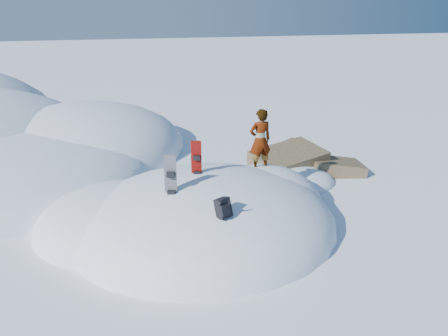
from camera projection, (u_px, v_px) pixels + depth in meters
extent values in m
plane|color=white|center=(206.00, 229.00, 11.52)|extent=(120.00, 120.00, 0.00)
ellipsoid|color=white|center=(206.00, 229.00, 11.52)|extent=(7.00, 6.00, 3.00)
ellipsoid|color=white|center=(120.00, 227.00, 11.60)|extent=(4.40, 4.00, 2.20)
ellipsoid|color=white|center=(261.00, 208.00, 12.63)|extent=(3.60, 3.20, 2.50)
ellipsoid|color=white|center=(4.00, 178.00, 14.79)|extent=(10.00, 9.00, 2.80)
ellipsoid|color=white|center=(85.00, 149.00, 17.59)|extent=(8.00, 8.00, 3.60)
ellipsoid|color=white|center=(14.00, 188.00, 13.99)|extent=(6.00, 5.00, 1.80)
cube|color=brown|center=(288.00, 168.00, 15.34)|extent=(2.82, 2.41, 1.62)
cube|color=brown|center=(334.00, 174.00, 15.38)|extent=(2.16, 1.80, 1.33)
cube|color=brown|center=(291.00, 158.00, 16.59)|extent=(2.08, 2.01, 1.10)
ellipsoid|color=white|center=(287.00, 183.00, 14.38)|extent=(3.20, 2.40, 1.00)
cube|color=red|center=(197.00, 168.00, 11.17)|extent=(0.27, 0.11, 1.44)
cube|color=black|center=(197.00, 158.00, 11.01)|extent=(0.19, 0.14, 0.12)
cube|color=black|center=(197.00, 174.00, 11.17)|extent=(0.19, 0.14, 0.12)
cube|color=black|center=(171.00, 186.00, 10.23)|extent=(0.30, 0.16, 1.54)
cube|color=black|center=(171.00, 175.00, 10.06)|extent=(0.21, 0.15, 0.13)
cube|color=black|center=(171.00, 193.00, 10.23)|extent=(0.21, 0.15, 0.13)
cube|color=black|center=(223.00, 208.00, 9.50)|extent=(0.43, 0.43, 0.48)
cube|color=black|center=(225.00, 210.00, 9.37)|extent=(0.26, 0.24, 0.26)
cylinder|color=black|center=(220.00, 206.00, 9.33)|extent=(0.03, 0.17, 0.32)
cylinder|color=black|center=(229.00, 205.00, 9.38)|extent=(0.03, 0.17, 0.32)
cube|color=black|center=(121.00, 263.00, 9.87)|extent=(0.64, 0.49, 0.16)
cube|color=black|center=(133.00, 254.00, 10.07)|extent=(0.39, 0.35, 0.11)
imported|color=slate|center=(260.00, 140.00, 12.13)|extent=(0.71, 0.52, 1.79)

